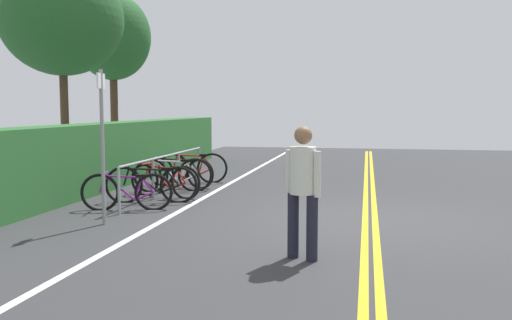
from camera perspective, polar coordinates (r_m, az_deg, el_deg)
The scene contains 16 objects.
ground_plane at distance 9.54m, azimuth 11.54°, elevation -6.12°, with size 32.72×13.46×0.05m, color #353538.
centre_line_yellow_inner at distance 9.54m, azimuth 12.02°, elevation -5.97°, with size 29.45×0.10×0.00m, color gold.
centre_line_yellow_outer at distance 9.54m, azimuth 11.06°, elevation -5.96°, with size 29.45×0.10×0.00m, color gold.
bike_lane_stripe_white at distance 10.09m, azimuth -7.98°, elevation -5.29°, with size 29.45×0.12×0.00m, color white.
bike_rack at distance 12.16m, azimuth -9.08°, elevation -0.49°, with size 4.80×0.05×0.85m.
bicycle_0 at distance 10.43m, azimuth -13.01°, elevation -3.16°, with size 0.55×1.63×0.72m.
bicycle_1 at distance 11.13m, azimuth -10.60°, elevation -2.46°, with size 0.53×1.79×0.77m.
bicycle_2 at distance 11.79m, azimuth -9.26°, elevation -2.10°, with size 0.57×1.69×0.73m.
bicycle_3 at distance 12.54m, azimuth -8.42°, elevation -1.51°, with size 0.62×1.67×0.78m.
bicycle_4 at distance 13.24m, azimuth -7.71°, elevation -1.24°, with size 0.54×1.75×0.73m.
bicycle_5 at distance 13.94m, azimuth -6.44°, elevation -0.80°, with size 0.51×1.70×0.78m.
pedestrian at distance 6.82m, azimuth 4.79°, elevation -2.42°, with size 0.32×0.45×1.64m.
sign_post_near at distance 9.14m, azimuth -15.40°, elevation 2.70°, with size 0.36×0.09×2.45m.
hedge_backdrop at distance 14.22m, azimuth -13.80°, elevation 0.75°, with size 13.75×0.87×1.50m, color #2D6B30.
tree_mid at distance 15.29m, azimuth -19.18°, elevation 13.39°, with size 3.08×3.08×5.50m.
tree_far_right at distance 19.20m, azimuth -14.40°, elevation 11.97°, with size 2.47×2.47×5.54m.
Camera 1 is at (-9.35, 0.08, 1.86)m, focal length 39.28 mm.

